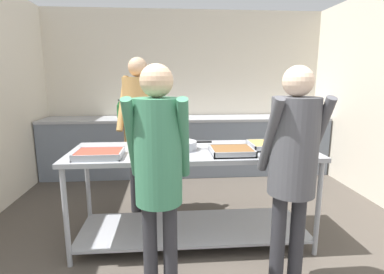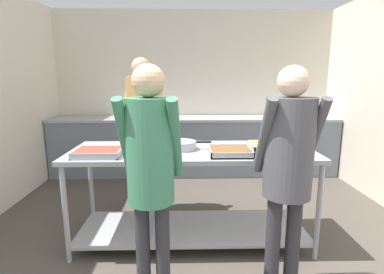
{
  "view_description": "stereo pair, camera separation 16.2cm",
  "coord_description": "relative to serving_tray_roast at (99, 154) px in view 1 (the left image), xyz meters",
  "views": [
    {
      "loc": [
        -0.3,
        -1.18,
        1.56
      ],
      "look_at": [
        -0.08,
        1.6,
        1.0
      ],
      "focal_mm": 28.0,
      "sensor_mm": 36.0,
      "label": 1
    },
    {
      "loc": [
        -0.14,
        -1.19,
        1.56
      ],
      "look_at": [
        -0.08,
        1.6,
        1.0
      ],
      "focal_mm": 28.0,
      "sensor_mm": 36.0,
      "label": 2
    }
  ],
  "objects": [
    {
      "name": "wall_rear",
      "position": [
        0.89,
        2.67,
        0.4
      ],
      "size": [
        4.69,
        0.06,
        2.65
      ],
      "color": "beige",
      "rests_on": "ground_plane"
    },
    {
      "name": "serving_tray_vegetables",
      "position": [
        1.13,
        0.02,
        0.0
      ],
      "size": [
        0.36,
        0.33,
        0.05
      ],
      "color": "#9EA0A8",
      "rests_on": "serving_counter"
    },
    {
      "name": "serving_counter",
      "position": [
        0.81,
        0.2,
        -0.32
      ],
      "size": [
        2.24,
        0.79,
        0.9
      ],
      "color": "#9EA0A8",
      "rests_on": "ground_plane"
    },
    {
      "name": "serving_tray_greens",
      "position": [
        1.58,
        0.21,
        0.0
      ],
      "size": [
        0.46,
        0.32,
        0.05
      ],
      "color": "#9EA0A8",
      "rests_on": "serving_counter"
    },
    {
      "name": "serving_tray_roast",
      "position": [
        0.0,
        0.0,
        0.0
      ],
      "size": [
        0.39,
        0.3,
        0.05
      ],
      "color": "#9EA0A8",
      "rests_on": "serving_counter"
    },
    {
      "name": "sauce_pan",
      "position": [
        0.7,
        0.22,
        0.02
      ],
      "size": [
        0.43,
        0.29,
        0.08
      ],
      "color": "#9EA0A8",
      "rests_on": "serving_counter"
    },
    {
      "name": "plate_stack",
      "position": [
        0.34,
        0.36,
        -0.0
      ],
      "size": [
        0.22,
        0.22,
        0.05
      ],
      "color": "white",
      "rests_on": "serving_counter"
    },
    {
      "name": "guest_serving_left",
      "position": [
        0.51,
        -0.61,
        0.1
      ],
      "size": [
        0.43,
        0.35,
        1.65
      ],
      "color": "#2D2D33",
      "rests_on": "ground_plane"
    },
    {
      "name": "back_counter",
      "position": [
        0.89,
        2.3,
        -0.46
      ],
      "size": [
        4.53,
        0.65,
        0.93
      ],
      "color": "slate",
      "rests_on": "ground_plane"
    },
    {
      "name": "guest_serving_right",
      "position": [
        1.45,
        -0.52,
        0.09
      ],
      "size": [
        0.44,
        0.34,
        1.64
      ],
      "color": "#2D2D33",
      "rests_on": "ground_plane"
    },
    {
      "name": "water_bottle",
      "position": [
        -0.2,
        2.4,
        0.13
      ],
      "size": [
        0.08,
        0.08,
        0.29
      ],
      "color": "#23602D",
      "rests_on": "back_counter"
    },
    {
      "name": "cook_behind_counter",
      "position": [
        0.26,
        0.86,
        0.18
      ],
      "size": [
        0.5,
        0.42,
        1.78
      ],
      "color": "#2D2D33",
      "rests_on": "ground_plane"
    }
  ]
}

